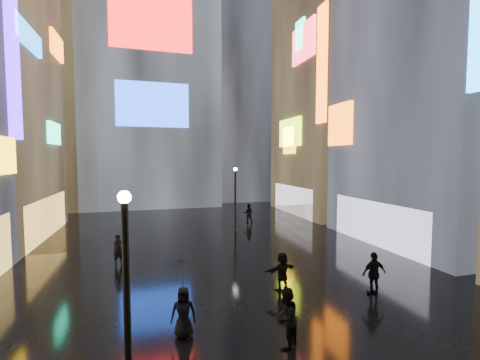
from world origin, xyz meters
name	(u,v)px	position (x,y,z in m)	size (l,w,h in m)	color
ground	(207,246)	(0.00, 20.00, 0.00)	(140.00, 140.00, 0.00)	black
building_right_mid	(441,27)	(15.98, 17.01, 14.99)	(10.28, 13.70, 30.00)	black
building_right_far	(335,84)	(15.98, 30.00, 13.98)	(10.28, 12.00, 28.00)	black
tower_main	(151,44)	(-3.00, 43.97, 21.01)	(16.00, 14.20, 42.00)	black
tower_flank_right	(234,84)	(9.00, 46.00, 17.00)	(12.00, 12.00, 34.00)	black
tower_flank_left	(56,99)	(-14.00, 42.00, 13.00)	(10.00, 10.00, 26.00)	black
lamp_near	(127,289)	(-4.30, 6.50, 2.94)	(0.30, 0.30, 5.20)	black
lamp_far	(235,195)	(3.08, 23.92, 2.94)	(0.30, 0.30, 5.20)	black
pedestrian_1	(286,318)	(0.29, 7.85, 0.94)	(0.92, 0.71, 1.88)	black
pedestrian_3	(374,273)	(5.59, 10.37, 0.93)	(1.09, 0.46, 1.87)	black
pedestrian_4	(183,312)	(-2.73, 9.31, 0.84)	(0.82, 0.54, 1.69)	black
pedestrian_5	(282,271)	(1.95, 11.93, 0.86)	(1.59, 0.51, 1.72)	black
pedestrian_6	(119,249)	(-5.40, 17.75, 0.84)	(0.61, 0.40, 1.68)	black
pedestrian_7	(248,213)	(5.15, 26.86, 0.87)	(0.85, 0.66, 1.74)	black
umbrella_2	(183,273)	(-2.73, 9.31, 2.16)	(1.04, 1.06, 0.95)	black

